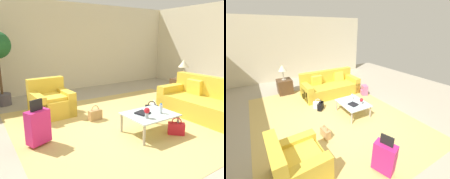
# 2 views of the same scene
# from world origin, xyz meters

# --- Properties ---
(ground_plane) EXTENTS (12.00, 12.00, 0.00)m
(ground_plane) POSITION_xyz_m (0.00, 0.00, 0.00)
(ground_plane) COLOR #A89E89
(wall_back) EXTENTS (10.24, 0.12, 3.10)m
(wall_back) POSITION_xyz_m (0.00, 4.06, 1.55)
(wall_back) COLOR beige
(wall_back) RESTS_ON ground
(area_rug) EXTENTS (5.20, 4.40, 0.01)m
(area_rug) POSITION_xyz_m (0.60, 0.20, 0.00)
(area_rug) COLOR tan
(area_rug) RESTS_ON ground
(couch) EXTENTS (0.98, 2.28, 0.95)m
(couch) POSITION_xyz_m (2.20, -0.60, 0.31)
(couch) COLOR gold
(couch) RESTS_ON ground
(armchair) EXTENTS (0.95, 0.96, 0.89)m
(armchair) POSITION_xyz_m (-0.90, 1.67, 0.30)
(armchair) COLOR gold
(armchair) RESTS_ON ground
(coffee_table) EXTENTS (0.98, 0.79, 0.41)m
(coffee_table) POSITION_xyz_m (0.40, -0.50, 0.36)
(coffee_table) COLOR silver
(coffee_table) RESTS_ON ground
(water_bottle) EXTENTS (0.06, 0.06, 0.20)m
(water_bottle) POSITION_xyz_m (0.60, -0.60, 0.51)
(water_bottle) COLOR silver
(water_bottle) RESTS_ON coffee_table
(coffee_table_book) EXTENTS (0.30, 0.28, 0.03)m
(coffee_table_book) POSITION_xyz_m (0.28, -0.42, 0.43)
(coffee_table_book) COLOR black
(coffee_table_book) RESTS_ON coffee_table
(flower_vase) EXTENTS (0.11, 0.11, 0.21)m
(flower_vase) POSITION_xyz_m (0.18, -0.65, 0.54)
(flower_vase) COLOR #B2B7BC
(flower_vase) RESTS_ON coffee_table
(side_table) EXTENTS (0.57, 0.57, 0.60)m
(side_table) POSITION_xyz_m (3.20, 1.00, 0.30)
(side_table) COLOR #513823
(side_table) RESTS_ON ground
(table_lamp) EXTENTS (0.33, 0.33, 0.61)m
(table_lamp) POSITION_xyz_m (3.20, 1.00, 1.07)
(table_lamp) COLOR #ADA899
(table_lamp) RESTS_ON side_table
(suitcase_magenta) EXTENTS (0.45, 0.35, 0.85)m
(suitcase_magenta) POSITION_xyz_m (-1.60, 0.20, 0.36)
(suitcase_magenta) COLOR #D12375
(suitcase_magenta) RESTS_ON ground
(handbag_black) EXTENTS (0.33, 0.31, 0.36)m
(handbag_black) POSITION_xyz_m (1.18, 0.27, 0.13)
(handbag_black) COLOR black
(handbag_black) RESTS_ON ground
(handbag_red) EXTENTS (0.33, 0.32, 0.36)m
(handbag_red) POSITION_xyz_m (0.80, -0.84, 0.13)
(handbag_red) COLOR red
(handbag_red) RESTS_ON ground
(handbag_white) EXTENTS (0.29, 0.34, 0.36)m
(handbag_white) POSITION_xyz_m (1.30, 0.31, 0.13)
(handbag_white) COLOR white
(handbag_white) RESTS_ON ground
(handbag_tan) EXTENTS (0.33, 0.16, 0.36)m
(handbag_tan) POSITION_xyz_m (-0.16, 0.73, 0.13)
(handbag_tan) COLOR tan
(handbag_tan) RESTS_ON ground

